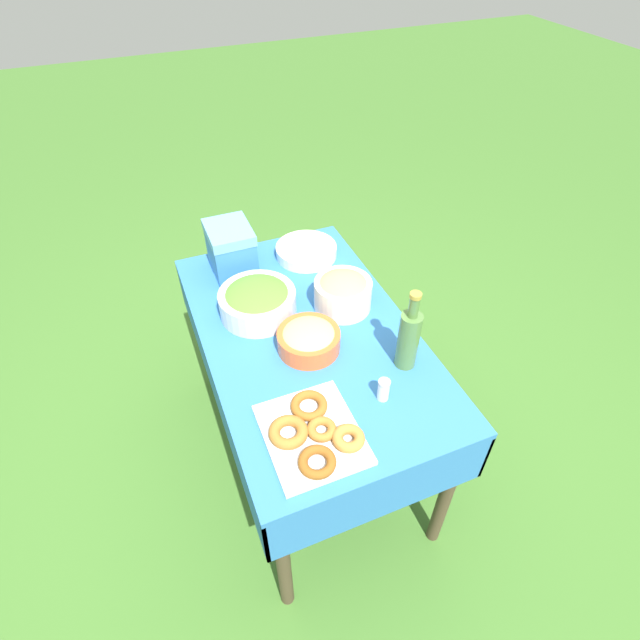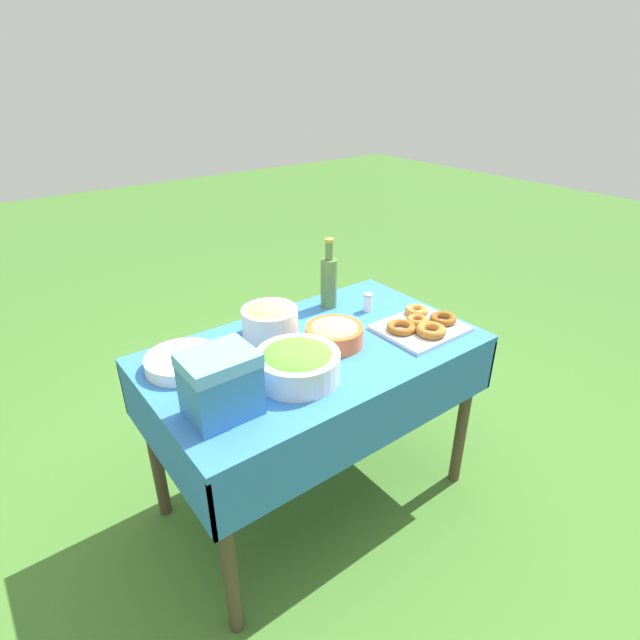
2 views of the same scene
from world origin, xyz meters
The scene contains 10 objects.
ground_plane centered at (0.00, 0.00, 0.00)m, with size 14.00×14.00×0.00m, color #3D6B28.
picnic_table centered at (0.00, 0.00, 0.65)m, with size 1.27×0.75×0.77m.
salad_bowl centered at (0.17, 0.13, 0.83)m, with size 0.29×0.29×0.12m.
pasta_bowl centered at (-0.08, 0.02, 0.81)m, with size 0.22×0.22×0.09m.
donut_platter centered at (-0.43, 0.15, 0.79)m, with size 0.33×0.28×0.05m.
plate_stack centered at (0.46, -0.17, 0.79)m, with size 0.27×0.27×0.05m.
olive_oil_bottle centered at (-0.27, -0.26, 0.89)m, with size 0.07×0.07×0.31m.
bread_bowl centered at (0.08, -0.18, 0.84)m, with size 0.22×0.22×0.14m.
cooler_box centered at (0.47, 0.15, 0.87)m, with size 0.21×0.17×0.21m.
salt_shaker centered at (-0.38, -0.11, 0.81)m, with size 0.04×0.04×0.08m.
Camera 2 is at (0.99, 1.32, 1.72)m, focal length 28.00 mm.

